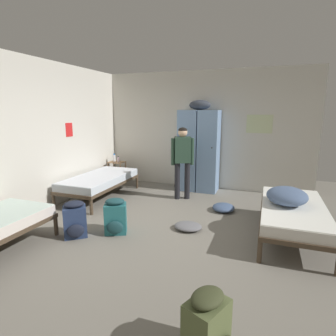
% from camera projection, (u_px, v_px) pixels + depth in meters
% --- Properties ---
extents(ground_plane, '(8.71, 8.71, 0.00)m').
position_uv_depth(ground_plane, '(162.00, 231.00, 4.27)').
color(ground_plane, slate).
extents(room_backdrop, '(4.95, 5.51, 2.75)m').
position_uv_depth(room_backdrop, '(127.00, 134.00, 5.62)').
color(room_backdrop, beige).
rests_on(room_backdrop, ground_plane).
extents(locker_bank, '(0.90, 0.55, 2.07)m').
position_uv_depth(locker_bank, '(199.00, 149.00, 6.33)').
color(locker_bank, '#7A9ECC').
rests_on(locker_bank, ground_plane).
extents(shelf_unit, '(0.38, 0.30, 0.57)m').
position_uv_depth(shelf_unit, '(117.00, 170.00, 7.01)').
color(shelf_unit, '#99704C').
rests_on(shelf_unit, ground_plane).
extents(bed_left_rear, '(0.90, 1.90, 0.49)m').
position_uv_depth(bed_left_rear, '(100.00, 180.00, 5.87)').
color(bed_left_rear, '#473828').
rests_on(bed_left_rear, ground_plane).
extents(bed_right, '(0.90, 1.90, 0.49)m').
position_uv_depth(bed_right, '(293.00, 212.00, 4.02)').
color(bed_right, '#473828').
rests_on(bed_right, ground_plane).
extents(bedding_heap, '(0.57, 0.65, 0.25)m').
position_uv_depth(bedding_heap, '(287.00, 196.00, 4.01)').
color(bedding_heap, slate).
rests_on(bedding_heap, bed_right).
extents(person_traveler, '(0.44, 0.31, 1.50)m').
position_uv_depth(person_traveler, '(182.00, 157.00, 5.68)').
color(person_traveler, black).
rests_on(person_traveler, ground_plane).
extents(water_bottle, '(0.07, 0.07, 0.20)m').
position_uv_depth(water_bottle, '(114.00, 158.00, 7.00)').
color(water_bottle, white).
rests_on(water_bottle, shelf_unit).
extents(lotion_bottle, '(0.05, 0.05, 0.15)m').
position_uv_depth(lotion_bottle, '(118.00, 159.00, 6.90)').
color(lotion_bottle, beige).
rests_on(lotion_bottle, shelf_unit).
extents(backpack_olive, '(0.40, 0.39, 0.55)m').
position_uv_depth(backpack_olive, '(208.00, 327.00, 2.04)').
color(backpack_olive, '#566038').
rests_on(backpack_olive, ground_plane).
extents(backpack_teal, '(0.39, 0.40, 0.55)m').
position_uv_depth(backpack_teal, '(115.00, 217.00, 4.16)').
color(backpack_teal, '#23666B').
rests_on(backpack_teal, ground_plane).
extents(backpack_navy, '(0.41, 0.42, 0.55)m').
position_uv_depth(backpack_navy, '(75.00, 220.00, 4.03)').
color(backpack_navy, navy).
rests_on(backpack_navy, ground_plane).
extents(clothes_pile_denim, '(0.41, 0.44, 0.13)m').
position_uv_depth(clothes_pile_denim, '(224.00, 207.00, 5.13)').
color(clothes_pile_denim, '#42567A').
rests_on(clothes_pile_denim, ground_plane).
extents(clothes_pile_grey, '(0.44, 0.37, 0.10)m').
position_uv_depth(clothes_pile_grey, '(188.00, 226.00, 4.33)').
color(clothes_pile_grey, slate).
rests_on(clothes_pile_grey, ground_plane).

